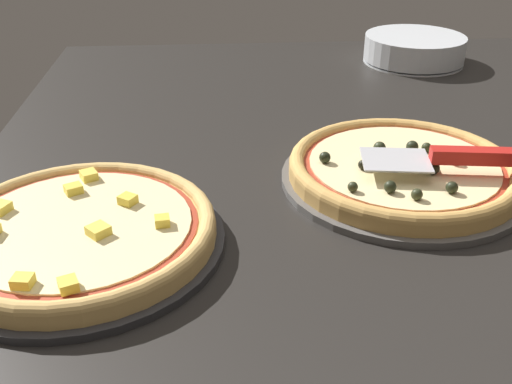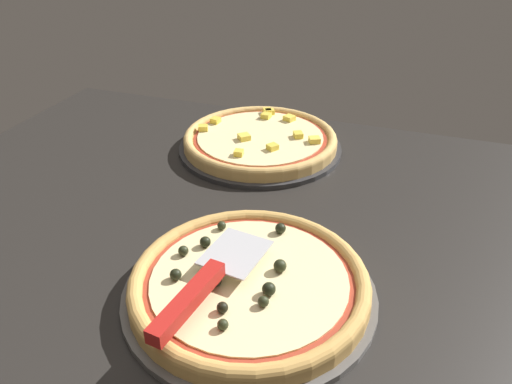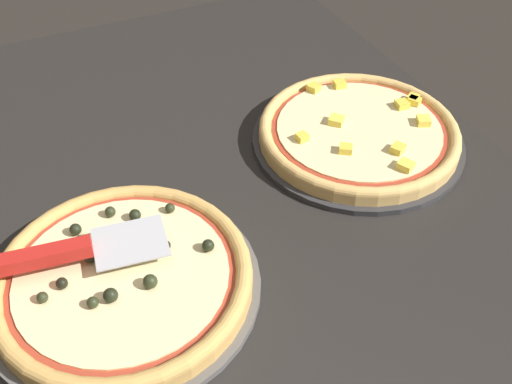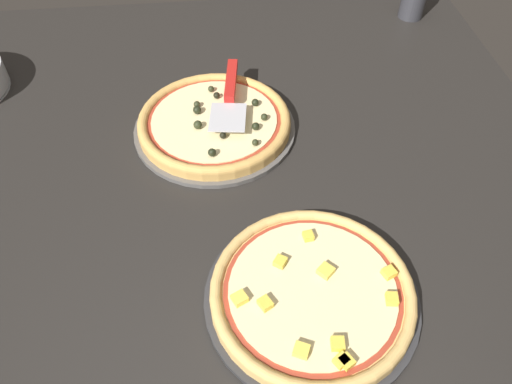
# 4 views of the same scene
# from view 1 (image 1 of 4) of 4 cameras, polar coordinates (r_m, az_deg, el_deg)

# --- Properties ---
(ground_plane) EXTENTS (1.53, 1.23, 0.04)m
(ground_plane) POSITION_cam_1_polar(r_m,az_deg,el_deg) (0.93, 11.33, 0.84)
(ground_plane) COLOR black
(pizza_pan_front) EXTENTS (0.35, 0.35, 0.01)m
(pizza_pan_front) POSITION_cam_1_polar(r_m,az_deg,el_deg) (0.90, 13.68, 1.14)
(pizza_pan_front) COLOR #565451
(pizza_pan_front) RESTS_ON ground_plane
(pizza_front) EXTENTS (0.33, 0.33, 0.04)m
(pizza_front) POSITION_cam_1_polar(r_m,az_deg,el_deg) (0.89, 13.83, 2.27)
(pizza_front) COLOR tan
(pizza_front) RESTS_ON pizza_pan_front
(pizza_pan_back) EXTENTS (0.35, 0.35, 0.01)m
(pizza_pan_back) POSITION_cam_1_polar(r_m,az_deg,el_deg) (0.76, -16.28, -4.65)
(pizza_pan_back) COLOR #2D2D30
(pizza_pan_back) RESTS_ON ground_plane
(pizza_back) EXTENTS (0.33, 0.33, 0.03)m
(pizza_back) POSITION_cam_1_polar(r_m,az_deg,el_deg) (0.75, -16.50, -3.41)
(pizza_back) COLOR #DBAD60
(pizza_back) RESTS_ON pizza_pan_back
(serving_spatula) EXTENTS (0.09, 0.24, 0.02)m
(serving_spatula) POSITION_cam_1_polar(r_m,az_deg,el_deg) (0.87, 19.20, 3.17)
(serving_spatula) COLOR #B7B7BC
(serving_spatula) RESTS_ON pizza_front
(plate_stack) EXTENTS (0.23, 0.23, 0.06)m
(plate_stack) POSITION_cam_1_polar(r_m,az_deg,el_deg) (1.49, 14.83, 13.03)
(plate_stack) COLOR silver
(plate_stack) RESTS_ON ground_plane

